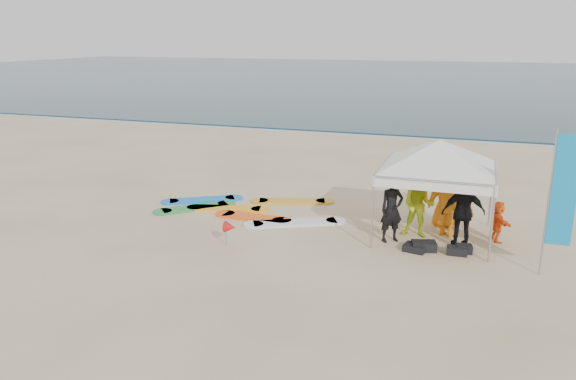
% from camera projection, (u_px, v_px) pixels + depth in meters
% --- Properties ---
extents(ground, '(120.00, 120.00, 0.00)m').
position_uv_depth(ground, '(269.00, 279.00, 11.70)').
color(ground, beige).
rests_on(ground, ground).
extents(ocean, '(160.00, 84.00, 0.08)m').
position_uv_depth(ocean, '(450.00, 77.00, 66.35)').
color(ocean, '#0C2633').
rests_on(ocean, ground).
extents(shoreline_foam, '(160.00, 1.20, 0.01)m').
position_uv_depth(shoreline_foam, '(398.00, 136.00, 28.28)').
color(shoreline_foam, silver).
rests_on(shoreline_foam, ground).
extents(person_black_a, '(0.71, 0.67, 1.64)m').
position_uv_depth(person_black_a, '(392.00, 209.00, 13.63)').
color(person_black_a, black).
rests_on(person_black_a, ground).
extents(person_yellow, '(0.81, 0.64, 1.64)m').
position_uv_depth(person_yellow, '(418.00, 205.00, 13.94)').
color(person_yellow, '#BECE1D').
rests_on(person_yellow, ground).
extents(person_orange_a, '(1.40, 1.13, 1.89)m').
position_uv_depth(person_orange_a, '(450.00, 199.00, 14.00)').
color(person_orange_a, orange).
rests_on(person_orange_a, ground).
extents(person_black_b, '(1.07, 0.64, 1.71)m').
position_uv_depth(person_black_b, '(463.00, 213.00, 13.24)').
color(person_black_b, black).
rests_on(person_black_b, ground).
extents(person_orange_b, '(0.99, 0.80, 1.75)m').
position_uv_depth(person_orange_b, '(445.00, 195.00, 14.66)').
color(person_orange_b, orange).
rests_on(person_orange_b, ground).
extents(person_seated, '(0.61, 1.00, 1.02)m').
position_uv_depth(person_seated, '(498.00, 222.00, 13.69)').
color(person_seated, '#FF5516').
rests_on(person_seated, ground).
extents(canopy_tent, '(3.75, 3.75, 2.83)m').
position_uv_depth(canopy_tent, '(440.00, 140.00, 13.52)').
color(canopy_tent, '#A5A5A8').
rests_on(canopy_tent, ground).
extents(feather_flag, '(0.53, 0.04, 3.12)m').
position_uv_depth(feather_flag, '(562.00, 193.00, 11.34)').
color(feather_flag, '#A5A5A8').
rests_on(feather_flag, ground).
extents(marker_pennant, '(0.28, 0.28, 0.64)m').
position_uv_depth(marker_pennant, '(230.00, 227.00, 13.34)').
color(marker_pennant, '#A5A5A8').
rests_on(marker_pennant, ground).
extents(gear_pile, '(1.58, 0.67, 0.22)m').
position_uv_depth(gear_pile, '(434.00, 248.00, 13.13)').
color(gear_pile, black).
rests_on(gear_pile, ground).
extents(surfboard_spread, '(5.46, 3.19, 0.07)m').
position_uv_depth(surfboard_spread, '(245.00, 209.00, 16.22)').
color(surfboard_spread, blue).
rests_on(surfboard_spread, ground).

